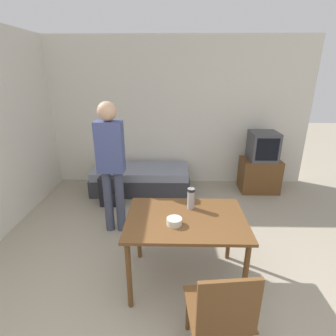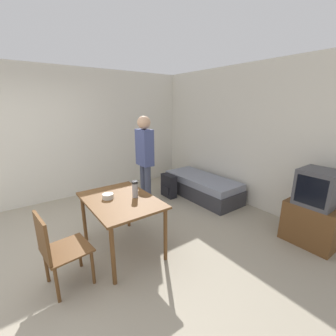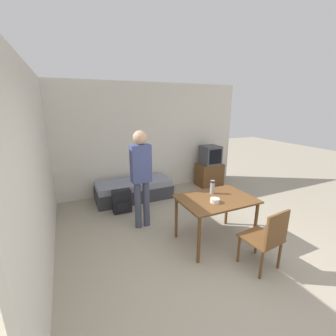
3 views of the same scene
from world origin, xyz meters
The scene contains 11 objects.
ground_plane centered at (0.00, 0.00, 0.00)m, with size 20.00×20.00×0.00m, color #9E937F.
wall_back centered at (0.00, 3.66, 1.35)m, with size 5.31×0.06×2.70m.
wall_left centered at (-2.18, 1.82, 1.35)m, with size 0.06×4.63×2.70m.
daybed centered at (-0.46, 3.17, 0.22)m, with size 1.76×0.76×0.45m.
tv centered at (1.72, 3.22, 0.51)m, with size 0.68×0.48×1.11m.
dining_table centered at (0.26, 0.94, 0.67)m, with size 1.17×0.83×0.76m.
wooden_chair centered at (0.48, 0.09, 0.51)m, with size 0.50×0.50×0.90m.
person_standing centered at (-0.67, 1.87, 1.04)m, with size 0.34×0.24×1.77m.
thermos_flask centered at (0.31, 1.13, 0.89)m, with size 0.08×0.08×0.22m.
mate_bowl centered at (0.14, 0.82, 0.79)m, with size 0.14×0.14×0.06m.
backpack centered at (-0.89, 2.58, 0.25)m, with size 0.37×0.20×0.50m.
Camera 2 is at (2.83, -0.17, 1.96)m, focal length 24.00 mm.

